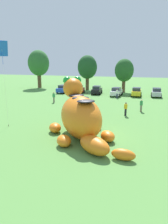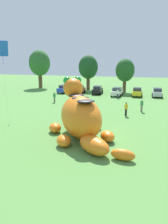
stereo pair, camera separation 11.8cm
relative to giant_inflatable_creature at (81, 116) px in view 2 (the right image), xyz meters
The scene contains 16 objects.
ground_plane 2.36m from the giant_inflatable_creature, 18.78° to the left, with size 160.00×160.00×0.00m, color #568E42.
giant_inflatable_creature is the anchor object (origin of this frame).
car_blue 28.08m from the giant_inflatable_creature, 116.61° to the left, with size 2.00×4.13×1.72m.
car_red 26.56m from the giant_inflatable_creature, 109.69° to the left, with size 2.13×4.20×1.72m.
car_black 26.11m from the giant_inflatable_creature, 101.25° to the left, with size 2.20×4.23×1.72m.
car_white 24.15m from the giant_inflatable_creature, 91.66° to the left, with size 2.10×4.18×1.72m.
car_yellow 25.32m from the giant_inflatable_creature, 82.97° to the left, with size 2.02×4.14×1.72m.
car_silver 26.52m from the giant_inflatable_creature, 75.05° to the left, with size 1.99×4.13×1.72m.
tree_far_left 39.25m from the giant_inflatable_creature, 124.92° to the left, with size 5.43×5.43×9.63m.
tree_left 33.03m from the giant_inflatable_creature, 105.94° to the left, with size 4.62×4.62×8.19m.
tree_mid_left 30.11m from the giant_inflatable_creature, 90.16° to the left, with size 4.12×4.12×7.31m.
spectator_near_inflatable 17.09m from the giant_inflatable_creature, 123.99° to the left, with size 0.38×0.26×1.71m.
spectator_mid_field 12.69m from the giant_inflatable_creature, 68.33° to the left, with size 0.38×0.26×1.71m.
spectator_wandering 9.35m from the giant_inflatable_creature, 71.61° to the left, with size 0.38×0.26×1.71m.
spectator_far_side 21.64m from the giant_inflatable_creature, 90.47° to the left, with size 0.38×0.26×1.71m.
tethered_flying_kite 10.09m from the giant_inflatable_creature, behind, with size 1.13×1.13×8.56m.
Camera 2 is at (4.51, -17.28, 6.53)m, focal length 33.34 mm.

